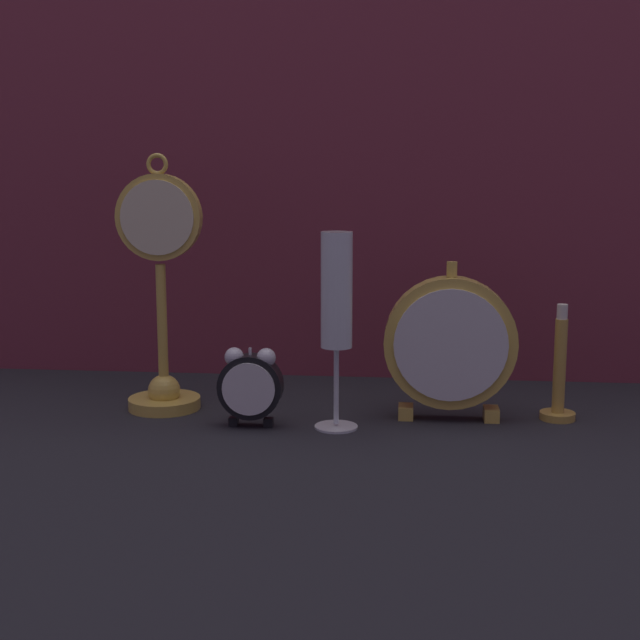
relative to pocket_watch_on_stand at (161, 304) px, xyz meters
The scene contains 7 objects.
ground_plane 0.29m from the pocket_watch_on_stand, 24.45° to the right, with size 4.00×4.00×0.00m, color #232328.
fabric_backdrop_drape 0.40m from the pocket_watch_on_stand, 45.22° to the left, with size 1.80×0.01×0.80m, color brown.
pocket_watch_on_stand is the anchor object (origin of this frame).
alarm_clock_twin_bell 0.18m from the pocket_watch_on_stand, 28.63° to the right, with size 0.08×0.03×0.11m.
mantel_clock_silver 0.40m from the pocket_watch_on_stand, ahead, with size 0.18×0.04×0.21m.
champagne_flute 0.26m from the pocket_watch_on_stand, 15.69° to the right, with size 0.06×0.06×0.26m.
brass_candlestick 0.55m from the pocket_watch_on_stand, ahead, with size 0.05×0.05×0.16m.
Camera 1 is at (0.12, -1.09, 0.34)m, focal length 50.00 mm.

